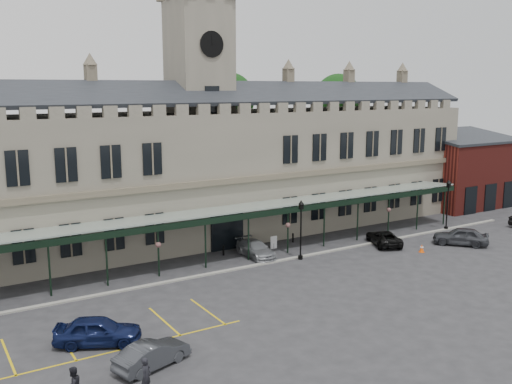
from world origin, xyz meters
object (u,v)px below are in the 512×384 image
car_left_b (152,354)px  car_van (384,238)px  car_taxi (256,249)px  car_right_a (461,236)px  station_building (201,171)px  person_a (146,376)px  sign_board (274,243)px  clock_tower (200,100)px  traffic_cone (422,248)px  lamp_post_right (448,200)px  lamp_post_mid (301,224)px  car_left_a (98,331)px

car_left_b → car_van: bearing=-85.5°
car_taxi → car_right_a: car_right_a is taller
station_building → car_left_b: (-13.78, -22.06, -5.78)m
station_building → person_a: station_building is taller
car_van → car_right_a: bearing=171.8°
sign_board → person_a: bearing=-137.2°
clock_tower → car_van: 21.25m
traffic_cone → car_taxi: size_ratio=0.15×
car_van → person_a: 30.95m
person_a → station_building: bearing=17.3°
lamp_post_right → car_taxi: (-21.43, 2.19, -2.37)m
person_a → clock_tower: bearing=17.3°
lamp_post_mid → lamp_post_right: lamp_post_right is taller
car_van → car_taxi: bearing=9.7°
car_right_a → clock_tower: bearing=-78.7°
traffic_cone → car_left_a: bearing=-173.7°
lamp_post_mid → lamp_post_right: (18.60, 0.44, 0.03)m
clock_tower → car_taxi: clock_tower is taller
station_building → person_a: bearing=-121.6°
car_left_a → person_a: person_a is taller
car_left_a → sign_board: bearing=-33.3°
person_a → car_right_a: bearing=-25.6°
clock_tower → car_right_a: 27.16m
car_left_a → lamp_post_mid: bearing=-42.9°
lamp_post_right → car_right_a: (-3.43, -4.54, -2.22)m
car_van → sign_board: bearing=-0.8°
car_taxi → person_a: bearing=-132.8°
traffic_cone → car_right_a: bearing=-2.2°
station_building → car_left_b: station_building is taller
station_building → car_taxi: station_building is taller
lamp_post_mid → person_a: bearing=-144.2°
station_building → traffic_cone: station_building is taller
lamp_post_mid → car_right_a: (15.17, -4.10, -2.19)m
car_taxi → car_left_a: bearing=-147.3°
lamp_post_right → car_left_a: size_ratio=1.07×
station_building → lamp_post_right: 24.96m
station_building → car_taxi: bearing=-83.1°
traffic_cone → car_left_b: size_ratio=0.17×
car_left_a → car_taxi: car_left_a is taller
station_building → car_left_b: bearing=-122.0°
lamp_post_right → car_left_b: (-36.22, -11.66, -2.36)m
station_building → sign_board: 9.84m
car_right_a → car_left_a: bearing=-35.3°
lamp_post_mid → sign_board: lamp_post_mid is taller
sign_board → person_a: person_a is taller
person_a → car_taxi: bearing=4.2°
car_left_a → car_right_a: (34.42, 3.06, 0.01)m
car_left_b → car_van: (26.78, 10.86, -0.03)m
traffic_cone → car_van: 3.74m
lamp_post_right → clock_tower: bearing=154.9°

